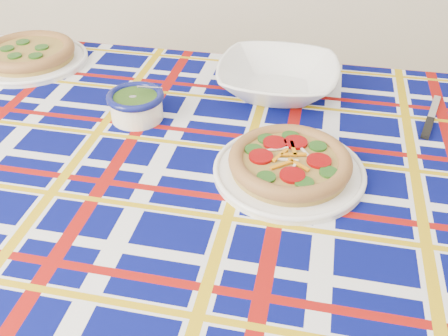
{
  "coord_description": "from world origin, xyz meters",
  "views": [
    {
      "loc": [
        -0.34,
        -0.28,
        1.41
      ],
      "look_at": [
        -0.22,
        0.5,
        0.82
      ],
      "focal_mm": 40.0,
      "sensor_mm": 36.0,
      "label": 1
    }
  ],
  "objects": [
    {
      "name": "dining_table",
      "position": [
        -0.26,
        0.56,
        0.72
      ],
      "size": [
        1.95,
        1.58,
        0.79
      ],
      "rotation": [
        0.0,
        0.0,
        -0.36
      ],
      "color": "brown",
      "rests_on": "floor"
    },
    {
      "name": "tablecloth",
      "position": [
        -0.26,
        0.56,
        0.74
      ],
      "size": [
        2.0,
        1.63,
        0.11
      ],
      "primitive_type": null,
      "rotation": [
        0.0,
        0.0,
        -0.36
      ],
      "color": "#040954",
      "rests_on": "dining_table"
    },
    {
      "name": "main_focaccia_plate",
      "position": [
        -0.09,
        0.49,
        0.83
      ],
      "size": [
        0.42,
        0.42,
        0.06
      ],
      "primitive_type": null,
      "rotation": [
        0.0,
        0.0,
        -0.46
      ],
      "color": "olive",
      "rests_on": "tablecloth"
    },
    {
      "name": "pesto_bowl",
      "position": [
        -0.39,
        0.76,
        0.84
      ],
      "size": [
        0.16,
        0.16,
        0.08
      ],
      "primitive_type": null,
      "rotation": [
        0.0,
        0.0,
        -0.25
      ],
      "color": "#1E3C10",
      "rests_on": "tablecloth"
    },
    {
      "name": "serving_bowl",
      "position": [
        -0.03,
        0.84,
        0.84
      ],
      "size": [
        0.39,
        0.39,
        0.08
      ],
      "primitive_type": "imported",
      "rotation": [
        0.0,
        0.0,
        -0.36
      ],
      "color": "white",
      "rests_on": "tablecloth"
    },
    {
      "name": "second_focaccia_plate",
      "position": [
        -0.69,
        1.11,
        0.83
      ],
      "size": [
        0.45,
        0.45,
        0.06
      ],
      "primitive_type": null,
      "rotation": [
        0.0,
        0.0,
        -0.53
      ],
      "color": "olive",
      "rests_on": "tablecloth"
    },
    {
      "name": "table_knife",
      "position": [
        0.32,
        0.68,
        0.8
      ],
      "size": [
        0.15,
        0.2,
        0.01
      ],
      "primitive_type": null,
      "rotation": [
        0.0,
        0.0,
        0.96
      ],
      "color": "silver",
      "rests_on": "tablecloth"
    }
  ]
}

